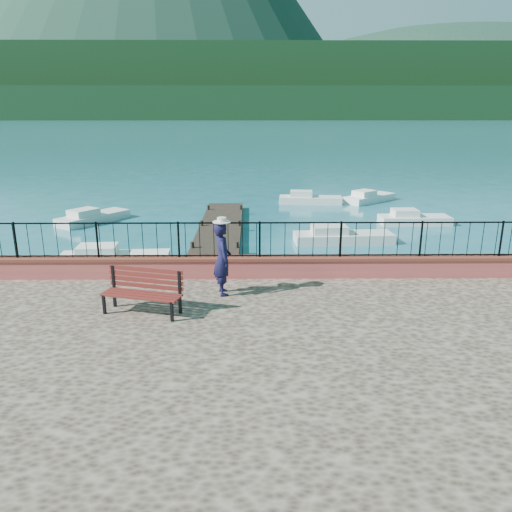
{
  "coord_description": "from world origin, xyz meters",
  "views": [
    {
      "loc": [
        -0.55,
        -9.4,
        5.65
      ],
      "look_at": [
        -0.42,
        2.0,
        2.3
      ],
      "focal_mm": 35.0,
      "sensor_mm": 36.0,
      "label": 1
    }
  ],
  "objects_px": {
    "person": "(222,259)",
    "boat_1": "(344,234)",
    "boat_2": "(415,216)",
    "park_bench": "(143,301)",
    "boat_0": "(114,255)",
    "boat_4": "(310,197)",
    "boat_3": "(93,214)",
    "boat_5": "(370,195)"
  },
  "relations": [
    {
      "from": "person",
      "to": "boat_1",
      "type": "distance_m",
      "value": 10.81
    },
    {
      "from": "person",
      "to": "boat_2",
      "type": "xyz_separation_m",
      "value": [
        9.12,
        13.17,
        -1.72
      ]
    },
    {
      "from": "person",
      "to": "boat_2",
      "type": "distance_m",
      "value": 16.12
    },
    {
      "from": "park_bench",
      "to": "boat_2",
      "type": "xyz_separation_m",
      "value": [
        10.88,
        14.39,
        -1.1
      ]
    },
    {
      "from": "boat_0",
      "to": "boat_2",
      "type": "relative_size",
      "value": 1.15
    },
    {
      "from": "park_bench",
      "to": "boat_1",
      "type": "xyz_separation_m",
      "value": [
        6.56,
        10.75,
        -1.1
      ]
    },
    {
      "from": "boat_4",
      "to": "boat_0",
      "type": "bearing_deg",
      "value": -118.9
    },
    {
      "from": "park_bench",
      "to": "boat_3",
      "type": "relative_size",
      "value": 0.49
    },
    {
      "from": "boat_0",
      "to": "boat_2",
      "type": "bearing_deg",
      "value": 23.19
    },
    {
      "from": "person",
      "to": "boat_3",
      "type": "distance_m",
      "value": 15.86
    },
    {
      "from": "person",
      "to": "boat_5",
      "type": "height_order",
      "value": "person"
    },
    {
      "from": "boat_4",
      "to": "boat_5",
      "type": "xyz_separation_m",
      "value": [
        3.85,
        0.55,
        0.0
      ]
    },
    {
      "from": "boat_2",
      "to": "boat_3",
      "type": "distance_m",
      "value": 16.65
    },
    {
      "from": "boat_2",
      "to": "boat_1",
      "type": "bearing_deg",
      "value": -140.7
    },
    {
      "from": "boat_2",
      "to": "boat_4",
      "type": "relative_size",
      "value": 0.91
    },
    {
      "from": "boat_1",
      "to": "boat_5",
      "type": "distance_m",
      "value": 10.76
    },
    {
      "from": "boat_4",
      "to": "boat_5",
      "type": "height_order",
      "value": "same"
    },
    {
      "from": "boat_2",
      "to": "boat_5",
      "type": "height_order",
      "value": "same"
    },
    {
      "from": "boat_4",
      "to": "boat_2",
      "type": "bearing_deg",
      "value": -46.22
    },
    {
      "from": "boat_1",
      "to": "boat_5",
      "type": "relative_size",
      "value": 1.14
    },
    {
      "from": "boat_2",
      "to": "boat_5",
      "type": "xyz_separation_m",
      "value": [
        -0.81,
        6.53,
        0.0
      ]
    },
    {
      "from": "boat_2",
      "to": "boat_3",
      "type": "height_order",
      "value": "same"
    },
    {
      "from": "park_bench",
      "to": "boat_5",
      "type": "height_order",
      "value": "park_bench"
    },
    {
      "from": "boat_1",
      "to": "boat_3",
      "type": "relative_size",
      "value": 1.11
    },
    {
      "from": "park_bench",
      "to": "person",
      "type": "height_order",
      "value": "person"
    },
    {
      "from": "boat_2",
      "to": "boat_5",
      "type": "distance_m",
      "value": 6.58
    },
    {
      "from": "park_bench",
      "to": "person",
      "type": "xyz_separation_m",
      "value": [
        1.75,
        1.22,
        0.62
      ]
    },
    {
      "from": "boat_5",
      "to": "person",
      "type": "bearing_deg",
      "value": -152.69
    },
    {
      "from": "boat_0",
      "to": "boat_2",
      "type": "distance_m",
      "value": 15.21
    },
    {
      "from": "park_bench",
      "to": "boat_5",
      "type": "distance_m",
      "value": 23.24
    },
    {
      "from": "park_bench",
      "to": "boat_0",
      "type": "relative_size",
      "value": 0.47
    },
    {
      "from": "boat_3",
      "to": "boat_4",
      "type": "relative_size",
      "value": 1.0
    },
    {
      "from": "boat_0",
      "to": "boat_4",
      "type": "distance_m",
      "value": 15.64
    },
    {
      "from": "park_bench",
      "to": "boat_2",
      "type": "height_order",
      "value": "park_bench"
    },
    {
      "from": "boat_1",
      "to": "boat_5",
      "type": "bearing_deg",
      "value": 67.35
    },
    {
      "from": "boat_2",
      "to": "boat_3",
      "type": "xyz_separation_m",
      "value": [
        -16.64,
        0.69,
        0.0
      ]
    },
    {
      "from": "park_bench",
      "to": "person",
      "type": "bearing_deg",
      "value": 50.18
    },
    {
      "from": "boat_2",
      "to": "boat_4",
      "type": "height_order",
      "value": "same"
    },
    {
      "from": "boat_5",
      "to": "boat_0",
      "type": "bearing_deg",
      "value": -173.43
    },
    {
      "from": "boat_3",
      "to": "boat_5",
      "type": "distance_m",
      "value": 16.87
    },
    {
      "from": "person",
      "to": "boat_5",
      "type": "distance_m",
      "value": 21.46
    },
    {
      "from": "park_bench",
      "to": "boat_1",
      "type": "relative_size",
      "value": 0.44
    }
  ]
}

